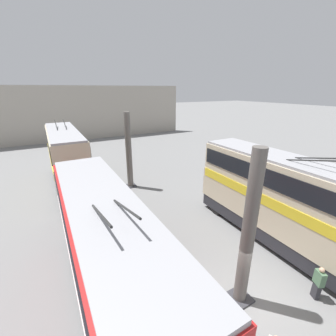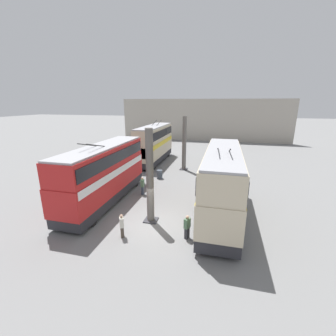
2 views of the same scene
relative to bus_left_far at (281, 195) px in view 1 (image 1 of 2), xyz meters
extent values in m
plane|color=slate|center=(-2.29, 4.68, -2.81)|extent=(240.00, 240.00, 0.00)
cube|color=#A8A093|center=(33.74, 4.68, 1.57)|extent=(0.50, 36.00, 8.75)
cylinder|color=#605B56|center=(-1.92, 4.68, 0.45)|extent=(0.51, 0.51, 6.51)
cube|color=#333338|center=(-1.92, 4.68, -2.77)|extent=(0.91, 0.91, 0.08)
cylinder|color=#605B56|center=(11.13, 4.68, 0.45)|extent=(0.51, 0.51, 6.51)
cube|color=#333338|center=(11.13, 4.68, -2.77)|extent=(0.91, 0.91, 0.08)
cylinder|color=black|center=(3.77, -1.05, -2.30)|extent=(1.02, 0.30, 1.02)
cylinder|color=black|center=(3.77, 1.05, -2.30)|extent=(1.02, 0.30, 1.02)
cylinder|color=black|center=(-3.60, 1.05, -2.30)|extent=(1.02, 0.30, 1.02)
cube|color=#28282D|center=(-0.01, 0.00, -2.14)|extent=(10.17, 2.45, 0.78)
cube|color=beige|center=(-0.01, 0.00, -0.74)|extent=(10.37, 2.50, 2.01)
cube|color=yellow|center=(-0.01, 0.00, -0.01)|extent=(10.06, 2.54, 0.55)
cube|color=beige|center=(-0.01, 0.00, 1.13)|extent=(10.27, 2.42, 1.72)
cube|color=black|center=(-0.01, 0.00, 1.21)|extent=(9.96, 2.51, 0.94)
cube|color=#9E9EA3|center=(-0.01, 0.00, 2.05)|extent=(10.17, 2.25, 0.14)
cube|color=black|center=(5.11, 0.00, -0.54)|extent=(0.12, 2.30, 1.29)
cylinder|color=#282828|center=(-1.31, -0.35, 2.41)|extent=(2.35, 0.07, 0.65)
cylinder|color=#282828|center=(-1.31, 0.35, 2.41)|extent=(2.35, 0.07, 0.65)
cylinder|color=black|center=(4.22, 8.31, -2.35)|extent=(0.92, 0.30, 0.92)
cylinder|color=black|center=(4.22, 10.41, -2.35)|extent=(0.92, 0.30, 0.92)
cube|color=#28282D|center=(0.25, 9.36, -2.18)|extent=(10.52, 2.45, 0.76)
cube|color=red|center=(0.25, 9.36, -0.80)|extent=(10.73, 2.50, 1.99)
cube|color=white|center=(0.25, 9.36, -0.08)|extent=(10.41, 2.54, 0.55)
cube|color=red|center=(0.25, 9.36, 1.01)|extent=(10.63, 2.42, 1.63)
cube|color=black|center=(0.25, 9.36, 1.09)|extent=(10.30, 2.51, 0.90)
cube|color=#9E9EA3|center=(0.25, 9.36, 1.89)|extent=(10.52, 2.25, 0.14)
cube|color=black|center=(5.56, 9.36, -0.60)|extent=(0.12, 2.30, 1.27)
cylinder|color=#282828|center=(-1.09, 9.01, 2.25)|extent=(2.35, 0.07, 0.65)
cylinder|color=#282828|center=(-1.09, 9.71, 2.25)|extent=(2.35, 0.07, 0.65)
cylinder|color=black|center=(10.16, 8.31, -2.31)|extent=(1.00, 0.30, 1.00)
cylinder|color=black|center=(10.16, 10.41, -2.31)|extent=(1.00, 0.30, 1.00)
cylinder|color=black|center=(17.43, 8.31, -2.31)|extent=(1.00, 0.30, 1.00)
cylinder|color=black|center=(17.43, 10.41, -2.31)|extent=(1.00, 0.30, 1.00)
cube|color=#28282D|center=(13.90, 9.36, -2.15)|extent=(10.07, 2.45, 0.77)
cube|color=beige|center=(13.90, 9.36, -0.76)|extent=(10.27, 2.50, 2.00)
cube|color=yellow|center=(13.90, 9.36, -0.03)|extent=(9.96, 2.54, 0.55)
cube|color=beige|center=(13.90, 9.36, 1.15)|extent=(10.17, 2.42, 1.82)
cube|color=black|center=(13.90, 9.36, 1.24)|extent=(9.86, 2.51, 1.00)
cube|color=#9E9EA3|center=(13.90, 9.36, 2.13)|extent=(10.07, 2.25, 0.14)
cube|color=black|center=(8.82, 9.36, -0.56)|extent=(0.12, 2.30, 1.28)
cylinder|color=#282828|center=(15.18, 9.01, 2.49)|extent=(2.35, 0.07, 0.65)
cylinder|color=#282828|center=(15.18, 9.71, 2.49)|extent=(2.35, 0.07, 0.65)
cube|color=#2D2D33|center=(-3.40, 1.86, -2.45)|extent=(0.36, 0.31, 0.71)
cube|color=#4C7051|center=(-3.40, 1.86, -1.78)|extent=(0.48, 0.39, 0.62)
sphere|color=tan|center=(-3.40, 1.86, -1.37)|extent=(0.20, 0.20, 0.20)
cube|color=#384251|center=(2.39, 6.89, -2.43)|extent=(0.31, 0.21, 0.76)
cube|color=#4C7051|center=(2.39, 6.89, -1.72)|extent=(0.43, 0.26, 0.66)
sphere|color=tan|center=(2.39, 6.89, -1.28)|extent=(0.22, 0.22, 0.22)
cylinder|color=#424C56|center=(7.07, 6.64, -2.34)|extent=(0.63, 0.63, 0.93)
cylinder|color=#424C56|center=(7.07, 6.64, -2.34)|extent=(0.66, 0.66, 0.04)
camera|label=1|loc=(-6.62, 10.68, 5.47)|focal=24.00mm
camera|label=2|loc=(-15.41, 0.05, 5.25)|focal=24.00mm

